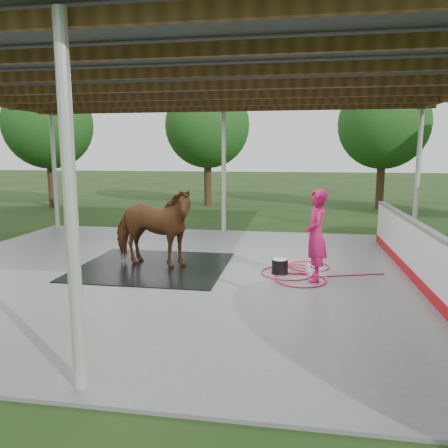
% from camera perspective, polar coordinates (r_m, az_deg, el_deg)
% --- Properties ---
extents(ground, '(100.00, 100.00, 0.00)m').
position_cam_1_polar(ground, '(9.38, -4.78, -6.47)').
color(ground, '#1E3814').
extents(concrete_slab, '(12.00, 10.00, 0.05)m').
position_cam_1_polar(concrete_slab, '(9.37, -4.78, -6.33)').
color(concrete_slab, slate).
rests_on(concrete_slab, ground).
extents(pavilion_structure, '(12.60, 10.60, 4.05)m').
position_cam_1_polar(pavilion_structure, '(9.14, -5.13, 18.21)').
color(pavilion_structure, beige).
rests_on(pavilion_structure, ground).
extents(dasher_board, '(0.16, 8.00, 1.15)m').
position_cam_1_polar(dasher_board, '(9.27, 24.00, -3.68)').
color(dasher_board, '#B00E15').
rests_on(dasher_board, concrete_slab).
extents(tree_belt, '(28.00, 28.00, 5.80)m').
position_cam_1_polar(tree_belt, '(9.92, -2.01, 16.50)').
color(tree_belt, '#382314').
rests_on(tree_belt, ground).
extents(rubber_mat, '(3.18, 2.98, 0.02)m').
position_cam_1_polar(rubber_mat, '(9.81, -9.24, -5.48)').
color(rubber_mat, black).
rests_on(rubber_mat, concrete_slab).
extents(horse, '(2.18, 1.27, 1.73)m').
position_cam_1_polar(horse, '(9.63, -9.38, -0.43)').
color(horse, brown).
rests_on(horse, rubber_mat).
extents(handler, '(0.47, 0.68, 1.80)m').
position_cam_1_polar(handler, '(8.67, 11.92, -1.50)').
color(handler, '#C01454').
rests_on(handler, concrete_slab).
extents(wash_bucket, '(0.34, 0.34, 0.31)m').
position_cam_1_polar(wash_bucket, '(9.20, 7.30, -5.46)').
color(wash_bucket, black).
rests_on(wash_bucket, concrete_slab).
extents(soap_bottle_a, '(0.10, 0.10, 0.26)m').
position_cam_1_polar(soap_bottle_a, '(9.29, 10.90, -5.63)').
color(soap_bottle_a, silver).
rests_on(soap_bottle_a, concrete_slab).
extents(soap_bottle_b, '(0.13, 0.13, 0.20)m').
position_cam_1_polar(soap_bottle_b, '(9.03, 11.19, -6.25)').
color(soap_bottle_b, '#338CD8').
rests_on(soap_bottle_b, concrete_slab).
extents(hose_coil, '(2.54, 2.05, 0.02)m').
position_cam_1_polar(hose_coil, '(9.32, 9.66, -6.28)').
color(hose_coil, red).
rests_on(hose_coil, concrete_slab).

